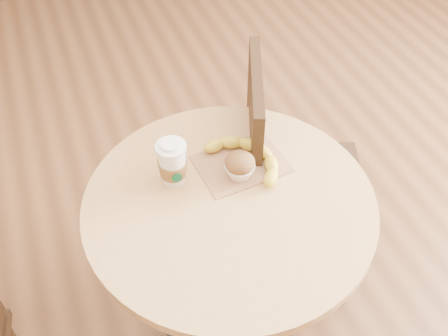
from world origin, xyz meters
name	(u,v)px	position (x,y,z in m)	size (l,w,h in m)	color
cafe_table	(229,244)	(0.09, 0.03, 0.56)	(0.77, 0.77, 0.75)	black
chair_right	(286,176)	(0.38, 0.25, 0.51)	(0.53, 0.53, 0.92)	#301F10
kraft_bag	(241,164)	(0.16, 0.14, 0.75)	(0.24, 0.18, 0.00)	#956948
coffee_cup	(172,164)	(-0.03, 0.15, 0.81)	(0.08, 0.08, 0.13)	white
muffin	(240,166)	(0.14, 0.10, 0.79)	(0.08, 0.08, 0.07)	white
banana	(246,160)	(0.17, 0.13, 0.77)	(0.19, 0.24, 0.04)	gold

